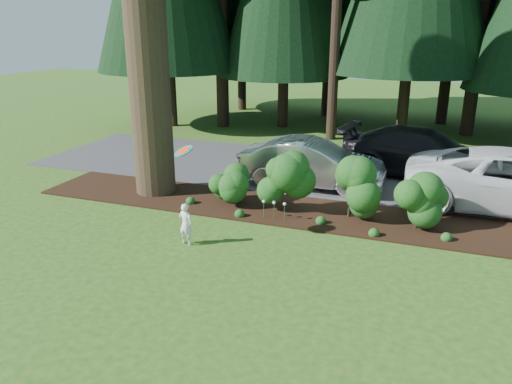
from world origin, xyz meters
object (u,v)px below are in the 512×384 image
at_px(car_silver_wagon, 312,164).
at_px(frisbee, 184,151).
at_px(car_dark_suv, 423,153).
at_px(child, 186,224).

distance_m(car_silver_wagon, frisbee, 5.75).
bearing_deg(car_dark_suv, car_silver_wagon, 133.19).
xyz_separation_m(car_silver_wagon, child, (-1.75, -5.44, -0.28)).
xyz_separation_m(car_dark_suv, child, (-5.10, -7.95, -0.33)).
height_order(car_dark_suv, frisbee, frisbee).
bearing_deg(frisbee, car_dark_suv, 56.31).
bearing_deg(car_silver_wagon, child, 162.15).
height_order(car_silver_wagon, frisbee, frisbee).
bearing_deg(car_dark_suv, frisbee, 152.65).
relative_size(car_silver_wagon, child, 4.44).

